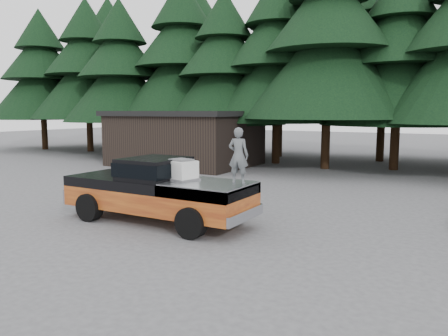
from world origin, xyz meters
The scene contains 7 objects.
ground centered at (0.00, 0.00, 0.00)m, with size 120.00×120.00×0.00m, color #4D4D4F.
pickup_truck centered at (-1.64, 0.09, 0.67)m, with size 6.00×2.04×1.33m, color #C1651D, non-canonical shape.
truck_cab centered at (-1.74, 0.09, 1.62)m, with size 1.66×1.90×0.59m, color black.
air_compressor centered at (-0.79, 0.11, 1.60)m, with size 0.79×0.65×0.54m, color silver.
man_on_bed centered at (0.88, 0.44, 2.10)m, with size 0.56×0.37×1.53m, color #54595C.
utility_building centered at (-9.00, 12.00, 1.67)m, with size 8.40×6.40×3.30m.
treeline centered at (0.42, 17.20, 7.72)m, with size 60.15×16.05×17.50m.
Camera 1 is at (6.46, -9.97, 3.29)m, focal length 35.00 mm.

